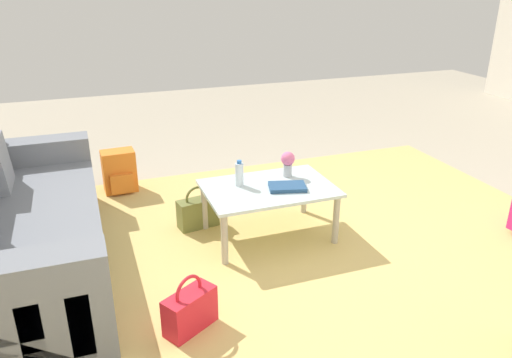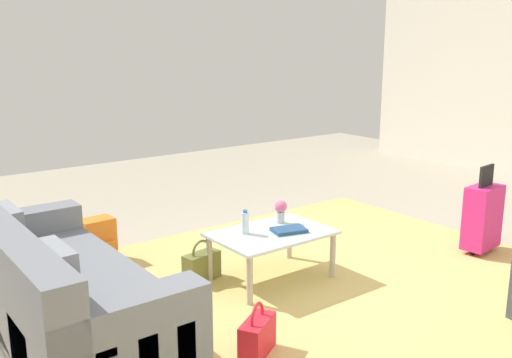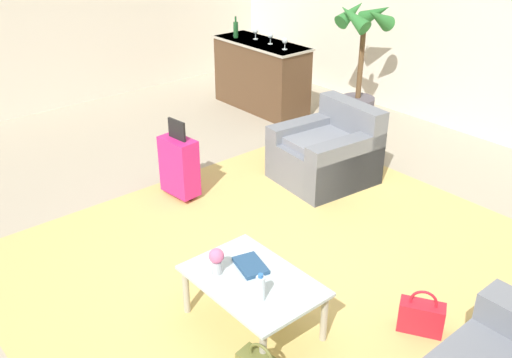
% 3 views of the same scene
% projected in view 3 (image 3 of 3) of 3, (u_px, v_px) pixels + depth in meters
% --- Properties ---
extents(ground_plane, '(12.00, 12.00, 0.00)m').
position_uv_depth(ground_plane, '(268.00, 274.00, 4.77)').
color(ground_plane, '#A89E89').
extents(wall_left, '(0.12, 8.00, 3.10)m').
position_uv_depth(wall_left, '(15.00, 1.00, 7.50)').
color(wall_left, silver).
rests_on(wall_left, ground).
extents(area_rug, '(5.20, 4.40, 0.01)m').
position_uv_depth(area_rug, '(337.00, 298.00, 4.48)').
color(area_rug, tan).
rests_on(area_rug, ground).
extents(armchair, '(0.97, 1.03, 0.83)m').
position_uv_depth(armchair, '(329.00, 154.00, 6.20)').
color(armchair, slate).
rests_on(armchair, ground).
extents(coffee_table, '(0.98, 0.67, 0.42)m').
position_uv_depth(coffee_table, '(253.00, 285.00, 4.05)').
color(coffee_table, silver).
rests_on(coffee_table, ground).
extents(water_bottle, '(0.06, 0.06, 0.20)m').
position_uv_depth(water_bottle, '(261.00, 288.00, 3.78)').
color(water_bottle, silver).
rests_on(water_bottle, coffee_table).
extents(coffee_table_book, '(0.31, 0.25, 0.03)m').
position_uv_depth(coffee_table_book, '(251.00, 265.00, 4.14)').
color(coffee_table_book, navy).
rests_on(coffee_table_book, coffee_table).
extents(flower_vase, '(0.11, 0.11, 0.21)m').
position_uv_depth(flower_vase, '(217.00, 259.00, 4.03)').
color(flower_vase, '#B2B7BC').
rests_on(flower_vase, coffee_table).
extents(bar_console, '(1.52, 0.60, 0.97)m').
position_uv_depth(bar_console, '(261.00, 75.00, 8.14)').
color(bar_console, '#513823').
rests_on(bar_console, ground).
extents(wine_glass_leftmost, '(0.08, 0.08, 0.15)m').
position_uv_depth(wine_glass_leftmost, '(235.00, 28.00, 8.20)').
color(wine_glass_leftmost, silver).
rests_on(wine_glass_leftmost, bar_console).
extents(wine_glass_left_of_centre, '(0.08, 0.08, 0.15)m').
position_uv_depth(wine_glass_left_of_centre, '(256.00, 32.00, 8.02)').
color(wine_glass_left_of_centre, silver).
rests_on(wine_glass_left_of_centre, bar_console).
extents(wine_glass_right_of_centre, '(0.08, 0.08, 0.15)m').
position_uv_depth(wine_glass_right_of_centre, '(270.00, 36.00, 7.77)').
color(wine_glass_right_of_centre, silver).
rests_on(wine_glass_right_of_centre, bar_console).
extents(wine_glass_rightmost, '(0.08, 0.08, 0.15)m').
position_uv_depth(wine_glass_rightmost, '(285.00, 41.00, 7.51)').
color(wine_glass_rightmost, silver).
rests_on(wine_glass_rightmost, bar_console).
extents(wine_bottle_green, '(0.07, 0.07, 0.30)m').
position_uv_depth(wine_bottle_green, '(236.00, 29.00, 8.10)').
color(wine_bottle_green, '#194C23').
rests_on(wine_bottle_green, bar_console).
extents(suitcase_magenta, '(0.42, 0.26, 0.85)m').
position_uv_depth(suitcase_magenta, '(179.00, 165.00, 5.81)').
color(suitcase_magenta, '#D12375').
rests_on(suitcase_magenta, ground).
extents(handbag_red, '(0.35, 0.28, 0.36)m').
position_uv_depth(handbag_red, '(421.00, 316.00, 4.10)').
color(handbag_red, red).
rests_on(handbag_red, ground).
extents(potted_palm, '(0.64, 0.64, 1.64)m').
position_uv_depth(potted_palm, '(361.00, 65.00, 7.47)').
color(potted_palm, '#514C56').
rests_on(potted_palm, ground).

